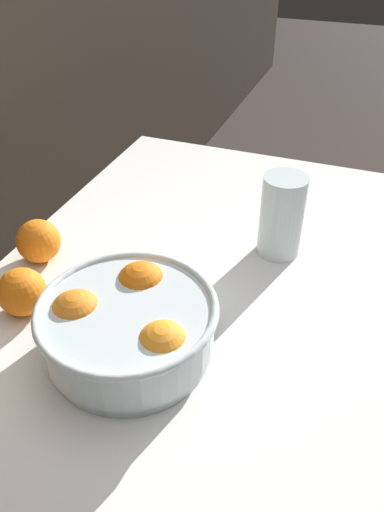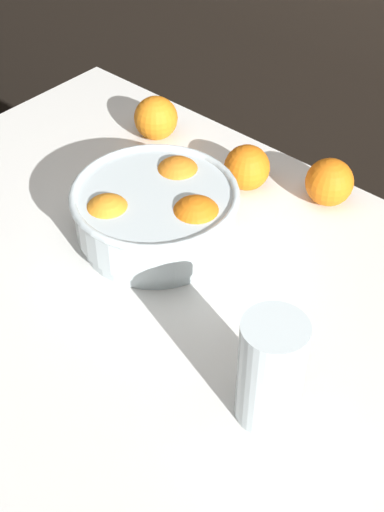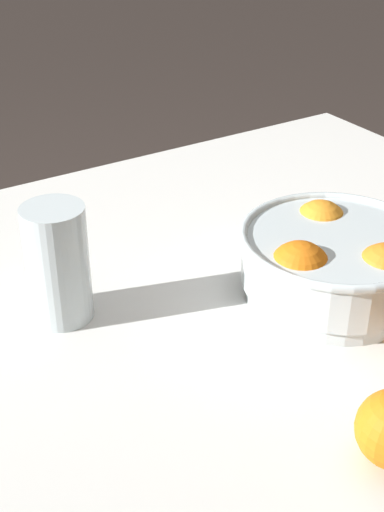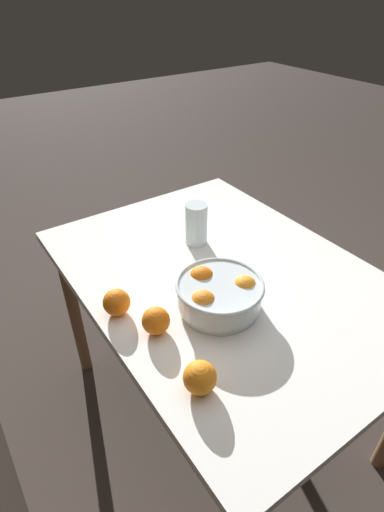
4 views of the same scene
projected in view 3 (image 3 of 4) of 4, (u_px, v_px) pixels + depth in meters
The scene contains 3 objects.
dining_table at pixel (208, 330), 1.02m from camera, with size 1.19×0.87×0.75m.
fruit_bowl at pixel (334, 261), 0.92m from camera, with size 0.25×0.25×0.10m.
juice_glass at pixel (58, 269), 0.87m from camera, with size 0.08×0.08×0.15m.
Camera 3 is at (0.46, 0.69, 1.28)m, focal length 50.00 mm.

